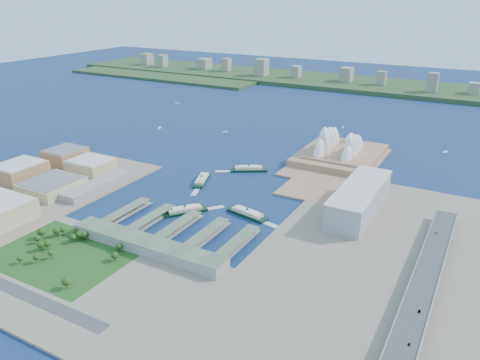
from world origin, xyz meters
The scene contains 26 objects.
ground centered at (0.00, 0.00, 0.00)m, with size 3000.00×3000.00×0.00m, color #101E4E.
west_land centered at (-250.00, -105.00, 1.50)m, with size 220.00×390.00×3.00m, color gray.
south_land centered at (0.00, -210.00, 1.50)m, with size 720.00×180.00×3.00m, color gray.
east_land centered at (240.00, -50.00, 1.50)m, with size 240.00×500.00×3.00m, color gray.
peninsula centered at (107.50, 260.00, 1.50)m, with size 135.00×220.00×3.00m, color #A17658.
far_shore centered at (0.00, 980.00, 6.00)m, with size 2200.00×260.00×12.00m, color #2D4926.
opera_house centered at (105.00, 280.00, 32.00)m, with size 134.00×180.00×58.00m, color white, non-canonical shape.
toaster_building centered at (195.00, 80.00, 20.50)m, with size 45.00×155.00×35.00m, color #939398.
expressway centered at (300.00, -60.00, 8.93)m, with size 26.00×340.00×11.85m, color gray, non-canonical shape.
west_buildings centered at (-250.00, -70.00, 16.50)m, with size 200.00×280.00×27.00m, color #9C754E, non-canonical shape.
ferry_wharves centered at (14.00, -75.00, 4.65)m, with size 184.00×90.00×9.30m, color #54634B, non-canonical shape.
terminal_building centered at (15.00, -135.00, 9.00)m, with size 200.00×28.00×12.00m, color gray.
park centered at (-60.00, -190.00, 11.00)m, with size 150.00×110.00×16.00m, color #194714, non-canonical shape.
far_skyline centered at (0.00, 960.00, 39.50)m, with size 1900.00×140.00×55.00m, color gray, non-canonical shape.
ferry_a centered at (-48.42, 72.56, 5.50)m, with size 14.82×58.22×11.01m, color black, non-canonical shape.
ferry_b centered at (-6.88, 149.61, 5.62)m, with size 15.12×59.39×11.23m, color black, non-canonical shape.
ferry_c centered at (-7.19, -30.72, 5.63)m, with size 15.15×59.51×11.25m, color black, non-canonical shape.
ferry_d centered at (69.40, 2.03, 5.60)m, with size 15.08×59.25×11.20m, color black, non-canonical shape.
boat_a centered at (-297.37, 283.49, 1.52)m, with size 3.94×15.74×3.04m, color white, non-canonical shape.
boat_b centered at (-157.63, 325.93, 1.49)m, with size 3.87×11.05×2.98m, color white, non-canonical shape.
boat_c centered at (263.46, 408.77, 1.38)m, with size 3.57×12.26×2.76m, color white, non-canonical shape.
boat_d centered at (-409.97, 500.92, 1.25)m, with size 3.24×14.79×2.50m, color white, non-canonical shape.
boat_e centered at (46.81, 481.47, 1.43)m, with size 3.70×11.64×2.86m, color white, non-canonical shape.
car_a centered at (304.00, -164.41, 15.47)m, with size 1.46×3.62×1.23m, color slate.
car_b centered at (304.00, -117.52, 15.57)m, with size 1.52×4.37×1.44m, color slate.
car_c centered at (296.00, 41.55, 15.54)m, with size 1.94×4.76×1.38m, color slate.
Camera 1 is at (329.93, -485.84, 273.42)m, focal length 35.00 mm.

